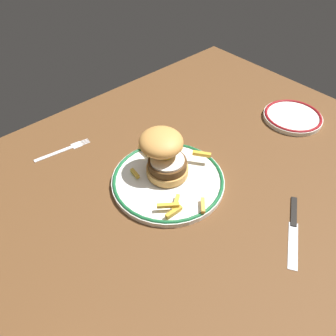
{
  "coord_description": "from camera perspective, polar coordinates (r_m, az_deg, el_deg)",
  "views": [
    {
      "loc": [
        -33.38,
        -36.54,
        56.11
      ],
      "look_at": [
        2.44,
        3.26,
        4.6
      ],
      "focal_mm": 36.35,
      "sensor_mm": 36.0,
      "label": 1
    }
  ],
  "objects": [
    {
      "name": "ground_plane",
      "position": [
        0.76,
        0.28,
        -5.69
      ],
      "size": [
        126.79,
        89.72,
        4.0
      ],
      "primitive_type": "cube",
      "color": "brown"
    },
    {
      "name": "dinner_plate",
      "position": [
        0.77,
        0.0,
        -2.02
      ],
      "size": [
        25.55,
        25.55,
        1.6
      ],
      "color": "white",
      "rests_on": "ground_plane"
    },
    {
      "name": "burger",
      "position": [
        0.75,
        -0.68,
        2.49
      ],
      "size": [
        12.93,
        13.38,
        10.21
      ],
      "color": "#D0954B",
      "rests_on": "dinner_plate"
    },
    {
      "name": "fries_pile",
      "position": [
        0.76,
        0.69,
        -1.31
      ],
      "size": [
        19.2,
        25.31,
        2.7
      ],
      "color": "gold",
      "rests_on": "dinner_plate"
    },
    {
      "name": "side_plate",
      "position": [
        1.02,
        20.18,
        8.09
      ],
      "size": [
        16.03,
        16.03,
        1.6
      ],
      "color": "white",
      "rests_on": "ground_plane"
    },
    {
      "name": "fork",
      "position": [
        0.9,
        -17.03,
        2.97
      ],
      "size": [
        14.45,
        3.4,
        0.36
      ],
      "color": "silver",
      "rests_on": "ground_plane"
    },
    {
      "name": "knife",
      "position": [
        0.74,
        20.32,
        -8.85
      ],
      "size": [
        16.03,
        10.86,
        0.7
      ],
      "color": "black",
      "rests_on": "ground_plane"
    }
  ]
}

